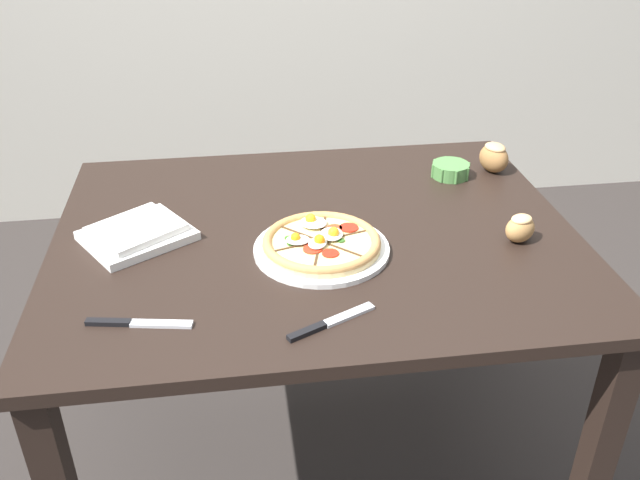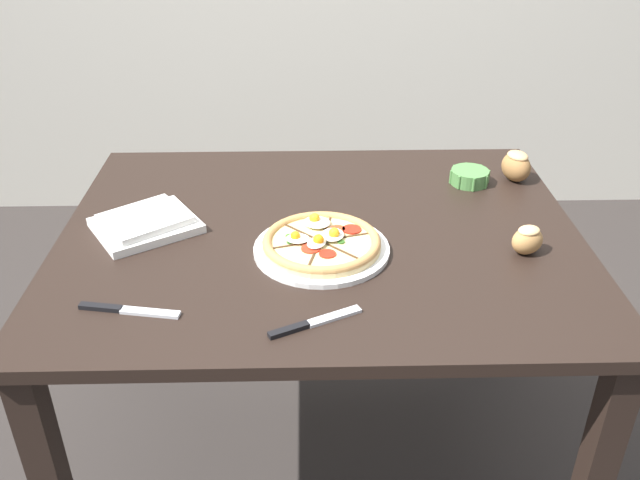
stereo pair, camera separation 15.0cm
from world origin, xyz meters
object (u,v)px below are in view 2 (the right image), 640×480
at_px(bread_piece_mid, 516,165).
at_px(napkin_folded, 146,223).
at_px(pizza, 320,244).
at_px(knife_spare, 314,322).
at_px(bread_piece_near, 527,239).
at_px(dining_table, 320,267).
at_px(knife_main, 128,310).
at_px(ramekin_bowl, 470,176).

bearing_deg(bread_piece_mid, napkin_folded, -165.13).
relative_size(pizza, knife_spare, 1.68).
bearing_deg(napkin_folded, knife_spare, -44.04).
xyz_separation_m(napkin_folded, bread_piece_near, (0.87, -0.13, 0.02)).
xyz_separation_m(dining_table, knife_main, (-0.38, -0.31, 0.11)).
distance_m(pizza, napkin_folded, 0.42).
height_order(dining_table, bread_piece_mid, bread_piece_mid).
xyz_separation_m(dining_table, napkin_folded, (-0.41, 0.02, 0.12)).
xyz_separation_m(dining_table, ramekin_bowl, (0.41, 0.25, 0.12)).
distance_m(napkin_folded, bread_piece_near, 0.88).
bearing_deg(dining_table, knife_main, -140.66).
distance_m(ramekin_bowl, bread_piece_mid, 0.13).
relative_size(ramekin_bowl, bread_piece_mid, 0.99).
relative_size(pizza, bread_piece_near, 3.43).
distance_m(ramekin_bowl, bread_piece_near, 0.37).
bearing_deg(dining_table, napkin_folded, 177.68).
relative_size(dining_table, knife_spare, 6.72).
distance_m(pizza, ramekin_bowl, 0.54).
bearing_deg(bread_piece_near, knife_main, -166.45).
distance_m(bread_piece_near, knife_spare, 0.54).
bearing_deg(ramekin_bowl, pizza, -139.89).
relative_size(pizza, ramekin_bowl, 2.81).
relative_size(bread_piece_mid, knife_spare, 0.60).
height_order(dining_table, napkin_folded, napkin_folded).
bearing_deg(pizza, knife_spare, -93.70).
bearing_deg(bread_piece_near, dining_table, 166.15).
distance_m(dining_table, pizza, 0.15).
height_order(pizza, ramekin_bowl, pizza).
bearing_deg(dining_table, ramekin_bowl, 31.64).
relative_size(bread_piece_mid, knife_main, 0.54).
bearing_deg(knife_main, bread_piece_near, 23.56).
distance_m(pizza, knife_main, 0.44).
height_order(dining_table, knife_main, knife_main).
bearing_deg(knife_spare, ramekin_bowl, 29.14).
bearing_deg(napkin_folded, bread_piece_near, -8.45).
distance_m(ramekin_bowl, knife_main, 0.97).
bearing_deg(ramekin_bowl, napkin_folded, -164.07).
xyz_separation_m(bread_piece_near, knife_main, (-0.84, -0.20, -0.03)).
relative_size(dining_table, pizza, 4.01).
xyz_separation_m(dining_table, knife_spare, (-0.02, -0.36, 0.11)).
xyz_separation_m(ramekin_bowl, napkin_folded, (-0.82, -0.23, -0.00)).
height_order(ramekin_bowl, knife_main, ramekin_bowl).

